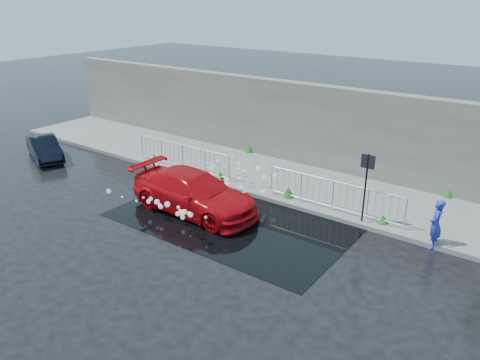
# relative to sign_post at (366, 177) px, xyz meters

# --- Properties ---
(ground) EXTENTS (90.00, 90.00, 0.00)m
(ground) POSITION_rel_sign_post_xyz_m (-4.20, -3.10, -1.72)
(ground) COLOR black
(ground) RESTS_ON ground
(pavement) EXTENTS (30.00, 4.00, 0.15)m
(pavement) POSITION_rel_sign_post_xyz_m (-4.20, 1.90, -1.65)
(pavement) COLOR #5C5C58
(pavement) RESTS_ON ground
(curb) EXTENTS (30.00, 0.25, 0.16)m
(curb) POSITION_rel_sign_post_xyz_m (-4.20, -0.10, -1.64)
(curb) COLOR #5C5C58
(curb) RESTS_ON ground
(retaining_wall) EXTENTS (30.00, 0.60, 3.50)m
(retaining_wall) POSITION_rel_sign_post_xyz_m (-4.20, 4.10, 0.18)
(retaining_wall) COLOR #5D584E
(retaining_wall) RESTS_ON pavement
(puddle) EXTENTS (8.00, 5.00, 0.01)m
(puddle) POSITION_rel_sign_post_xyz_m (-3.70, -2.10, -1.72)
(puddle) COLOR black
(puddle) RESTS_ON ground
(sign_post) EXTENTS (0.45, 0.06, 2.50)m
(sign_post) POSITION_rel_sign_post_xyz_m (0.00, 0.00, 0.00)
(sign_post) COLOR black
(sign_post) RESTS_ON ground
(railing_left) EXTENTS (5.05, 0.05, 1.10)m
(railing_left) POSITION_rel_sign_post_xyz_m (-8.20, 0.25, -0.99)
(railing_left) COLOR silver
(railing_left) RESTS_ON pavement
(railing_right) EXTENTS (5.05, 0.05, 1.10)m
(railing_right) POSITION_rel_sign_post_xyz_m (-1.20, 0.25, -0.99)
(railing_right) COLOR silver
(railing_right) RESTS_ON pavement
(weeds) EXTENTS (12.17, 3.93, 0.42)m
(weeds) POSITION_rel_sign_post_xyz_m (-4.40, 1.47, -1.40)
(weeds) COLOR #175717
(weeds) RESTS_ON pavement
(water_spray) EXTENTS (3.65, 5.61, 1.10)m
(water_spray) POSITION_rel_sign_post_xyz_m (-5.01, -1.90, -1.01)
(water_spray) COLOR white
(water_spray) RESTS_ON ground
(red_car) EXTENTS (4.95, 2.09, 1.42)m
(red_car) POSITION_rel_sign_post_xyz_m (-5.21, -2.42, -1.01)
(red_car) COLOR #BB070E
(red_car) RESTS_ON ground
(dark_car) EXTENTS (3.41, 2.24, 1.06)m
(dark_car) POSITION_rel_sign_post_xyz_m (-14.55, -2.25, -1.19)
(dark_car) COLOR black
(dark_car) RESTS_ON ground
(person) EXTENTS (0.47, 0.63, 1.56)m
(person) POSITION_rel_sign_post_xyz_m (2.30, -0.10, -0.94)
(person) COLOR #2434B4
(person) RESTS_ON ground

